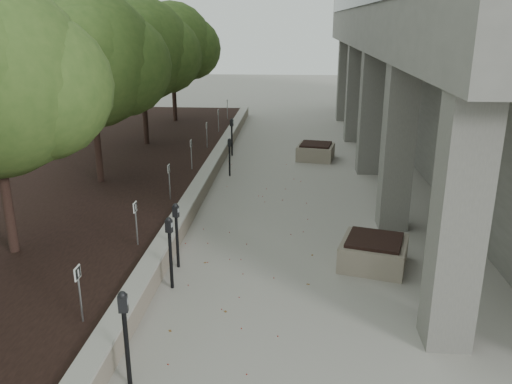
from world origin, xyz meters
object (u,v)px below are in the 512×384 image
(crabapple_tree_5, at_px, (173,62))
(parking_meter_3, at_px, (177,236))
(crabapple_tree_4, at_px, (142,72))
(parking_meter_2, at_px, (170,253))
(planter_back, at_px, (316,151))
(planter_front, at_px, (374,252))
(parking_meter_4, at_px, (230,157))
(crabapple_tree_3, at_px, (92,88))
(parking_meter_1, at_px, (126,339))
(parking_meter_5, at_px, (232,137))

(crabapple_tree_5, bearing_deg, parking_meter_3, -77.15)
(crabapple_tree_4, xyz_separation_m, parking_meter_2, (3.42, -10.58, -2.39))
(crabapple_tree_4, bearing_deg, planter_back, -3.20)
(crabapple_tree_4, height_order, parking_meter_3, crabapple_tree_4)
(crabapple_tree_5, height_order, planter_back, crabapple_tree_5)
(crabapple_tree_5, distance_m, parking_meter_3, 15.25)
(planter_front, bearing_deg, crabapple_tree_4, 128.69)
(crabapple_tree_5, bearing_deg, planter_front, -62.50)
(planter_front, bearing_deg, parking_meter_4, 120.80)
(planter_front, relative_size, planter_back, 1.02)
(crabapple_tree_3, xyz_separation_m, parking_meter_1, (3.47, -8.44, -2.37))
(parking_meter_2, bearing_deg, planter_back, 91.13)
(crabapple_tree_5, distance_m, planter_front, 16.36)
(crabapple_tree_3, xyz_separation_m, crabapple_tree_4, (0.00, 5.00, 0.00))
(crabapple_tree_5, xyz_separation_m, parking_meter_4, (3.59, -7.83, -2.48))
(parking_meter_4, xyz_separation_m, parking_meter_5, (-0.26, 2.78, 0.08))
(crabapple_tree_5, bearing_deg, parking_meter_5, -56.58)
(crabapple_tree_4, height_order, crabapple_tree_5, same)
(parking_meter_3, bearing_deg, parking_meter_1, -71.03)
(parking_meter_5, height_order, planter_back, parking_meter_5)
(crabapple_tree_4, relative_size, crabapple_tree_5, 1.00)
(crabapple_tree_4, distance_m, parking_meter_2, 11.38)
(parking_meter_2, height_order, parking_meter_4, parking_meter_2)
(parking_meter_4, bearing_deg, crabapple_tree_5, 102.05)
(crabapple_tree_3, height_order, parking_meter_4, crabapple_tree_3)
(parking_meter_5, bearing_deg, crabapple_tree_4, -166.42)
(crabapple_tree_3, height_order, planter_back, crabapple_tree_3)
(crabapple_tree_4, bearing_deg, crabapple_tree_5, 90.00)
(parking_meter_3, xyz_separation_m, parking_meter_5, (-0.02, 9.63, 0.01))
(parking_meter_1, relative_size, parking_meter_2, 1.02)
(parking_meter_1, bearing_deg, crabapple_tree_5, 91.52)
(crabapple_tree_3, relative_size, parking_meter_4, 4.26)
(parking_meter_2, bearing_deg, crabapple_tree_3, 139.47)
(parking_meter_1, bearing_deg, planter_front, 37.14)
(parking_meter_2, distance_m, parking_meter_4, 7.75)
(crabapple_tree_5, relative_size, parking_meter_1, 3.64)
(planter_front, height_order, planter_back, planter_front)
(parking_meter_4, relative_size, parking_meter_5, 0.89)
(parking_meter_5, bearing_deg, planter_front, -51.57)
(parking_meter_4, bearing_deg, parking_meter_1, -103.18)
(planter_back, bearing_deg, parking_meter_3, -108.75)
(crabapple_tree_4, relative_size, parking_meter_3, 3.83)
(parking_meter_3, bearing_deg, crabapple_tree_4, 126.14)
(crabapple_tree_3, distance_m, planter_front, 9.04)
(parking_meter_1, bearing_deg, planter_back, 67.77)
(crabapple_tree_4, distance_m, parking_meter_1, 14.08)
(parking_meter_5, bearing_deg, crabapple_tree_5, 137.88)
(parking_meter_1, bearing_deg, parking_meter_4, 80.24)
(parking_meter_3, relative_size, parking_meter_5, 0.98)
(crabapple_tree_4, xyz_separation_m, parking_meter_3, (3.35, -9.68, -2.41))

